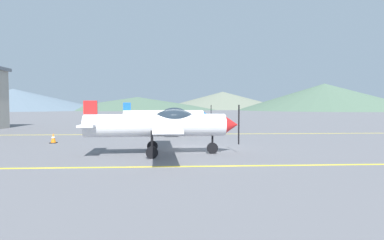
% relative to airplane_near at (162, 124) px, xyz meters
% --- Properties ---
extents(ground_plane, '(400.00, 400.00, 0.00)m').
position_rel_airplane_near_xyz_m(ground_plane, '(1.22, 1.30, -1.36)').
color(ground_plane, slate).
extents(apron_line_near, '(80.00, 0.16, 0.01)m').
position_rel_airplane_near_xyz_m(apron_line_near, '(1.22, -2.73, -1.36)').
color(apron_line_near, yellow).
rests_on(apron_line_near, ground_plane).
extents(apron_line_far, '(80.00, 0.16, 0.01)m').
position_rel_airplane_near_xyz_m(apron_line_far, '(1.22, 9.58, -1.36)').
color(apron_line_far, yellow).
rests_on(apron_line_far, ground_plane).
extents(airplane_near, '(7.03, 8.09, 2.42)m').
position_rel_airplane_near_xyz_m(airplane_near, '(0.00, 0.00, 0.00)').
color(airplane_near, silver).
rests_on(airplane_near, ground_plane).
extents(airplane_mid, '(7.05, 8.10, 2.42)m').
position_rel_airplane_near_xyz_m(airplane_mid, '(-0.04, 10.33, 0.00)').
color(airplane_mid, silver).
rests_on(airplane_mid, ground_plane).
extents(traffic_cone_front, '(0.36, 0.36, 0.59)m').
position_rel_airplane_near_xyz_m(traffic_cone_front, '(-6.56, 4.52, -1.08)').
color(traffic_cone_front, black).
rests_on(traffic_cone_front, ground_plane).
extents(hill_left, '(79.81, 79.81, 9.45)m').
position_rel_airplane_near_xyz_m(hill_left, '(-70.89, 125.28, 3.36)').
color(hill_left, slate).
rests_on(hill_left, ground_plane).
extents(hill_centerleft, '(82.71, 82.71, 6.33)m').
position_rel_airplane_near_xyz_m(hill_centerleft, '(-18.24, 139.64, 1.80)').
color(hill_centerleft, '#4C6651').
rests_on(hill_centerleft, ground_plane).
extents(hill_centerright, '(74.50, 74.50, 9.87)m').
position_rel_airplane_near_xyz_m(hill_centerright, '(27.51, 158.29, 3.57)').
color(hill_centerright, slate).
rests_on(hill_centerright, ground_plane).
extents(hill_right, '(76.69, 76.69, 11.79)m').
position_rel_airplane_near_xyz_m(hill_right, '(66.50, 117.83, 4.53)').
color(hill_right, '#4C6651').
rests_on(hill_right, ground_plane).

